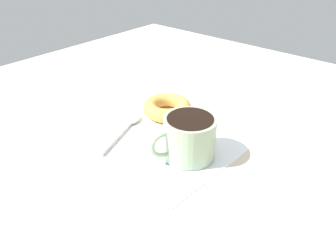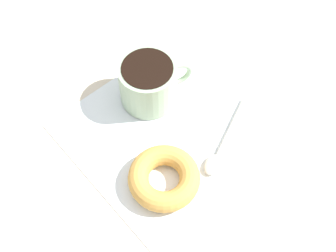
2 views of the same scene
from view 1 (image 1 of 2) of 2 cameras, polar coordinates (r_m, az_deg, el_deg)
ground_plane at (r=67.62cm, az=0.16°, el=-0.93°), size 120.00×120.00×2.00cm
napkin at (r=64.20cm, az=0.00°, el=-1.64°), size 29.61×29.61×0.30cm
coffee_cup at (r=56.54cm, az=3.62°, el=-1.85°), size 9.15×11.67×7.50cm
donut at (r=70.67cm, az=-0.14°, el=3.24°), size 10.50×10.50×3.04cm
spoon at (r=66.97cm, az=-6.81°, el=0.18°), size 6.61×14.56×0.90cm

